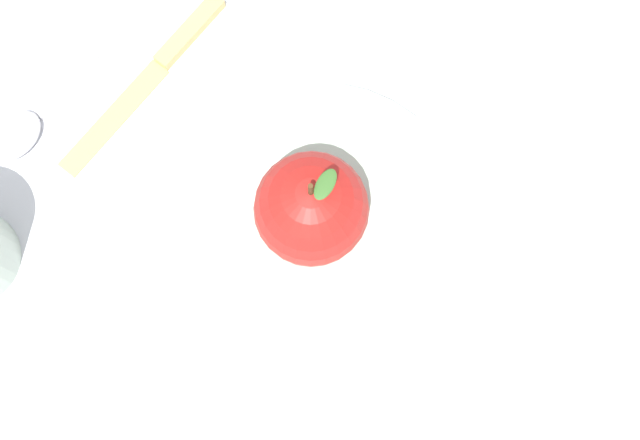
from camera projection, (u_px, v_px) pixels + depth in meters
ground_plane at (278, 194)px, 0.67m from camera, size 2.40×2.40×0.00m
dinner_plate at (320, 223)px, 0.65m from camera, size 0.23×0.23×0.02m
apple at (311, 209)px, 0.61m from camera, size 0.08×0.08×0.10m
knife at (159, 67)px, 0.69m from camera, size 0.16×0.13×0.01m
spoon at (29, 121)px, 0.68m from camera, size 0.14×0.11×0.01m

